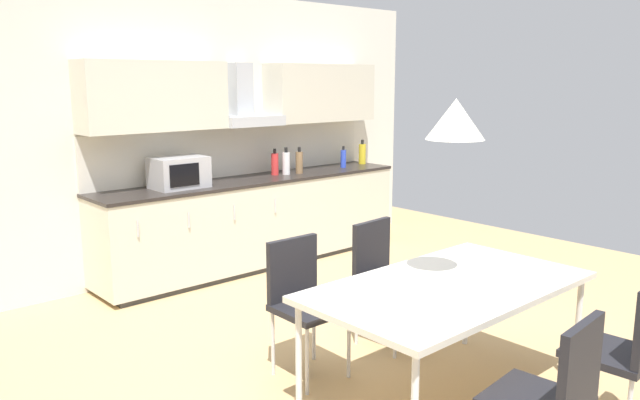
# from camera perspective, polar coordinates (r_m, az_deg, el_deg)

# --- Properties ---
(ground_plane) EXTENTS (8.59, 7.68, 0.02)m
(ground_plane) POSITION_cam_1_polar(r_m,az_deg,el_deg) (4.19, 1.21, -15.49)
(ground_plane) COLOR tan
(wall_back) EXTENTS (6.87, 0.10, 2.68)m
(wall_back) POSITION_cam_1_polar(r_m,az_deg,el_deg) (5.95, -16.22, 5.56)
(wall_back) COLOR silver
(wall_back) RESTS_ON ground_plane
(kitchen_counter) EXTENTS (3.33, 0.63, 0.89)m
(kitchen_counter) POSITION_cam_1_polar(r_m,az_deg,el_deg) (6.32, -5.82, -1.95)
(kitchen_counter) COLOR #333333
(kitchen_counter) RESTS_ON ground_plane
(backsplash_tile) EXTENTS (3.31, 0.02, 0.49)m
(backsplash_tile) POSITION_cam_1_polar(r_m,az_deg,el_deg) (6.44, -7.46, 4.46)
(backsplash_tile) COLOR silver
(backsplash_tile) RESTS_ON kitchen_counter
(upper_wall_cabinets) EXTENTS (3.31, 0.40, 0.62)m
(upper_wall_cabinets) POSITION_cam_1_polar(r_m,az_deg,el_deg) (6.28, -6.77, 9.48)
(upper_wall_cabinets) COLOR beige
(microwave) EXTENTS (0.48, 0.35, 0.28)m
(microwave) POSITION_cam_1_polar(r_m,az_deg,el_deg) (5.77, -12.78, 2.47)
(microwave) COLOR #ADADB2
(microwave) RESTS_ON kitchen_counter
(bottle_blue) EXTENTS (0.06, 0.06, 0.24)m
(bottle_blue) POSITION_cam_1_polar(r_m,az_deg,el_deg) (6.95, 2.15, 3.83)
(bottle_blue) COLOR blue
(bottle_blue) RESTS_ON kitchen_counter
(bottle_yellow) EXTENTS (0.08, 0.08, 0.28)m
(bottle_yellow) POSITION_cam_1_polar(r_m,az_deg,el_deg) (7.26, 3.89, 4.25)
(bottle_yellow) COLOR yellow
(bottle_yellow) RESTS_ON kitchen_counter
(bottle_white) EXTENTS (0.08, 0.08, 0.28)m
(bottle_white) POSITION_cam_1_polar(r_m,az_deg,el_deg) (6.44, -3.11, 3.40)
(bottle_white) COLOR white
(bottle_white) RESTS_ON kitchen_counter
(bottle_red) EXTENTS (0.08, 0.08, 0.27)m
(bottle_red) POSITION_cam_1_polar(r_m,az_deg,el_deg) (6.41, -4.15, 3.32)
(bottle_red) COLOR red
(bottle_red) RESTS_ON kitchen_counter
(bottle_brown) EXTENTS (0.08, 0.08, 0.28)m
(bottle_brown) POSITION_cam_1_polar(r_m,az_deg,el_deg) (6.50, -1.91, 3.48)
(bottle_brown) COLOR brown
(bottle_brown) RESTS_ON kitchen_counter
(dining_table) EXTENTS (1.66, 0.93, 0.72)m
(dining_table) POSITION_cam_1_polar(r_m,az_deg,el_deg) (3.64, 11.68, -8.08)
(dining_table) COLOR silver
(dining_table) RESTS_ON ground_plane
(chair_near_right) EXTENTS (0.42, 0.42, 0.87)m
(chair_near_right) POSITION_cam_1_polar(r_m,az_deg,el_deg) (3.63, 26.30, -11.62)
(chair_near_right) COLOR black
(chair_near_right) RESTS_ON ground_plane
(chair_near_left) EXTENTS (0.43, 0.43, 0.87)m
(chair_near_left) POSITION_cam_1_polar(r_m,az_deg,el_deg) (3.00, 20.67, -15.98)
(chair_near_left) COLOR black
(chair_near_left) RESTS_ON ground_plane
(chair_far_right) EXTENTS (0.43, 0.43, 0.87)m
(chair_far_right) POSITION_cam_1_polar(r_m,az_deg,el_deg) (4.46, 5.70, -6.34)
(chair_far_right) COLOR black
(chair_far_right) RESTS_ON ground_plane
(chair_far_left) EXTENTS (0.41, 0.41, 0.87)m
(chair_far_left) POSITION_cam_1_polar(r_m,az_deg,el_deg) (3.97, -1.63, -8.49)
(chair_far_left) COLOR black
(chair_far_left) RESTS_ON ground_plane
(pendant_lamp) EXTENTS (0.32, 0.32, 0.22)m
(pendant_lamp) POSITION_cam_1_polar(r_m,az_deg,el_deg) (3.45, 12.30, 7.24)
(pendant_lamp) COLOR silver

